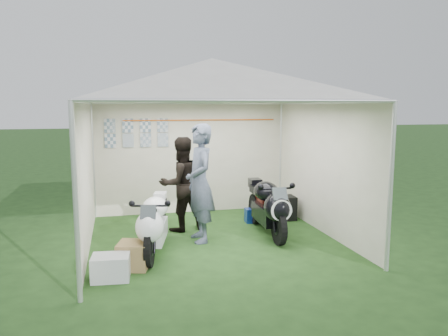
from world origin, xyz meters
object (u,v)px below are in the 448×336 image
(equipment_box, at_px, (283,208))
(canopy_tent, at_px, (211,85))
(crate_0, at_px, (111,267))
(crate_1, at_px, (133,255))
(motorcycle_black, at_px, (268,205))
(motorcycle_white, at_px, (154,223))
(person_blue_jacket, at_px, (200,183))
(paddock_stand, at_px, (255,215))
(person_dark_jacket, at_px, (181,184))

(equipment_box, bearing_deg, canopy_tent, -151.77)
(canopy_tent, height_order, crate_0, canopy_tent)
(crate_0, height_order, crate_1, crate_1)
(motorcycle_black, distance_m, equipment_box, 1.17)
(motorcycle_white, bearing_deg, crate_0, -114.46)
(canopy_tent, relative_size, motorcycle_white, 3.19)
(motorcycle_white, bearing_deg, canopy_tent, 42.54)
(motorcycle_black, height_order, person_blue_jacket, person_blue_jacket)
(motorcycle_white, bearing_deg, paddock_stand, 47.24)
(motorcycle_black, relative_size, person_dark_jacket, 1.14)
(motorcycle_white, relative_size, person_dark_jacket, 1.04)
(paddock_stand, relative_size, person_dark_jacket, 0.21)
(motorcycle_white, relative_size, motorcycle_black, 0.92)
(motorcycle_white, distance_m, crate_1, 0.68)
(person_dark_jacket, relative_size, equipment_box, 3.61)
(crate_0, bearing_deg, equipment_box, 35.00)
(person_blue_jacket, distance_m, crate_0, 2.14)
(person_blue_jacket, height_order, crate_1, person_blue_jacket)
(canopy_tent, bearing_deg, motorcycle_white, -150.15)
(crate_1, bearing_deg, crate_0, -132.00)
(equipment_box, bearing_deg, motorcycle_black, -124.53)
(canopy_tent, relative_size, person_dark_jacket, 3.33)
(motorcycle_white, bearing_deg, equipment_box, 41.56)
(canopy_tent, relative_size, crate_1, 13.80)
(person_blue_jacket, bearing_deg, motorcycle_white, -62.51)
(crate_0, relative_size, crate_1, 1.17)
(paddock_stand, height_order, person_blue_jacket, person_blue_jacket)
(person_blue_jacket, bearing_deg, canopy_tent, 105.85)
(canopy_tent, xyz_separation_m, crate_0, (-1.66, -1.43, -2.42))
(canopy_tent, relative_size, motorcycle_black, 2.93)
(crate_0, bearing_deg, motorcycle_white, 52.84)
(canopy_tent, distance_m, motorcycle_white, 2.39)
(equipment_box, height_order, crate_1, equipment_box)
(person_dark_jacket, height_order, person_blue_jacket, person_blue_jacket)
(motorcycle_black, bearing_deg, person_blue_jacket, -176.38)
(person_blue_jacket, bearing_deg, motorcycle_black, 86.81)
(motorcycle_black, distance_m, crate_0, 3.02)
(canopy_tent, bearing_deg, person_dark_jacket, 123.90)
(person_dark_jacket, relative_size, crate_0, 3.54)
(person_dark_jacket, bearing_deg, crate_0, 41.88)
(motorcycle_black, xyz_separation_m, crate_0, (-2.66, -1.38, -0.37))
(motorcycle_white, relative_size, crate_0, 3.69)
(crate_1, bearing_deg, motorcycle_black, 23.88)
(crate_0, bearing_deg, canopy_tent, 40.73)
(canopy_tent, distance_m, motorcycle_black, 2.28)
(person_dark_jacket, xyz_separation_m, person_blue_jacket, (0.21, -0.72, 0.13))
(motorcycle_black, distance_m, person_dark_jacket, 1.61)
(person_dark_jacket, distance_m, person_blue_jacket, 0.76)
(canopy_tent, relative_size, crate_0, 11.79)
(motorcycle_black, bearing_deg, person_dark_jacket, 156.48)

